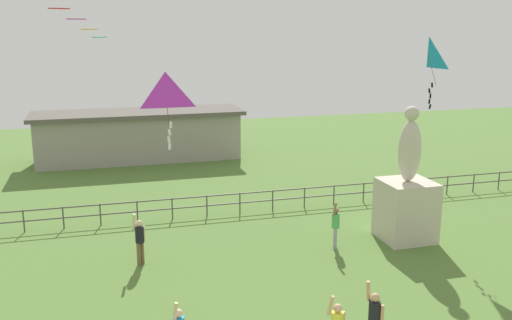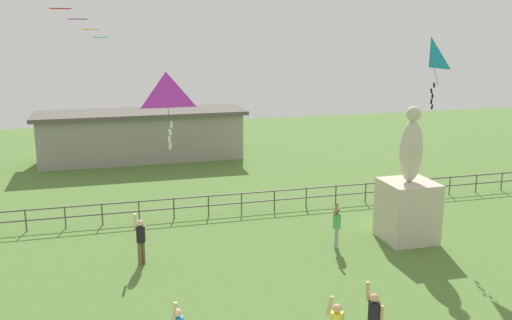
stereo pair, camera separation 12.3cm
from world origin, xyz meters
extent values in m
cube|color=beige|center=(7.19, 9.13, 1.18)|extent=(1.92, 1.92, 2.36)
ellipsoid|color=beige|center=(7.19, 9.13, 3.56)|extent=(0.90, 0.76, 2.39)
sphere|color=beige|center=(7.19, 9.13, 5.00)|extent=(0.56, 0.56, 0.56)
cylinder|color=#38383D|center=(7.31, 9.39, 1.87)|extent=(0.10, 0.10, 3.74)
sphere|color=white|center=(7.31, 9.39, 3.89)|extent=(0.36, 0.36, 0.36)
cylinder|color=#99999E|center=(4.14, 8.94, 0.40)|extent=(0.14, 0.14, 0.80)
cylinder|color=#99999E|center=(4.20, 9.08, 0.40)|extent=(0.14, 0.14, 0.80)
cylinder|color=#4CB259|center=(4.17, 9.01, 1.08)|extent=(0.29, 0.29, 0.57)
sphere|color=#8C6647|center=(4.17, 9.01, 1.47)|extent=(0.21, 0.21, 0.21)
cylinder|color=#8C6647|center=(4.05, 8.85, 1.58)|extent=(0.21, 0.16, 0.54)
cylinder|color=#8C6647|center=(4.25, 9.19, 1.05)|extent=(0.09, 0.09, 0.54)
sphere|color=tan|center=(1.14, 1.96, 1.50)|extent=(0.22, 0.22, 0.22)
cylinder|color=tan|center=(0.93, 1.93, 1.62)|extent=(0.16, 0.23, 0.55)
cylinder|color=brown|center=(-3.11, 9.37, 0.42)|extent=(0.14, 0.14, 0.83)
cylinder|color=brown|center=(-2.98, 9.48, 0.42)|extent=(0.14, 0.14, 0.83)
cylinder|color=black|center=(-3.04, 9.42, 1.12)|extent=(0.30, 0.30, 0.59)
sphere|color=beige|center=(-3.04, 9.42, 1.53)|extent=(0.22, 0.22, 0.22)
cylinder|color=beige|center=(-3.23, 9.33, 1.64)|extent=(0.19, 0.20, 0.56)
cylinder|color=beige|center=(-2.89, 9.55, 1.09)|extent=(0.09, 0.09, 0.56)
sphere|color=beige|center=(-2.63, 2.86, 1.45)|extent=(0.21, 0.21, 0.21)
cylinder|color=beige|center=(-2.72, 2.68, 1.56)|extent=(0.17, 0.12, 0.54)
cylinder|color=black|center=(2.25, 2.18, 1.12)|extent=(0.30, 0.30, 0.59)
sphere|color=tan|center=(2.25, 2.18, 1.53)|extent=(0.22, 0.22, 0.22)
cylinder|color=tan|center=(2.15, 2.36, 1.64)|extent=(0.20, 0.20, 0.56)
cylinder|color=tan|center=(2.40, 2.03, 1.09)|extent=(0.09, 0.09, 0.56)
pyramid|color=#198CD1|center=(8.71, 10.72, 7.12)|extent=(0.66, 1.01, 1.28)
cylinder|color=#4C381E|center=(8.97, 10.75, 6.48)|extent=(0.54, 0.09, 1.28)
cube|color=black|center=(9.04, 10.79, 5.86)|extent=(0.08, 0.04, 0.20)
cube|color=black|center=(8.89, 10.71, 5.64)|extent=(0.11, 0.03, 0.21)
cube|color=black|center=(8.98, 10.76, 5.42)|extent=(0.10, 0.04, 0.20)
cube|color=black|center=(8.93, 10.73, 5.20)|extent=(0.10, 0.02, 0.21)
cube|color=black|center=(9.00, 10.77, 4.98)|extent=(0.10, 0.04, 0.20)
pyramid|color=#B22DB2|center=(-2.16, 7.73, 6.29)|extent=(1.19, 0.51, 1.04)
cylinder|color=#4C381E|center=(-2.15, 7.48, 5.77)|extent=(0.02, 0.50, 1.04)
cube|color=white|center=(-2.07, 7.53, 5.26)|extent=(0.08, 0.04, 0.20)
cube|color=white|center=(-2.11, 7.50, 5.04)|extent=(0.12, 0.02, 0.21)
cube|color=white|center=(-2.14, 7.49, 4.82)|extent=(0.10, 0.03, 0.20)
cube|color=white|center=(-2.13, 7.50, 4.60)|extent=(0.11, 0.04, 0.21)
cube|color=red|center=(-5.16, 9.94, 8.74)|extent=(0.67, 0.55, 0.03)
cube|color=#B22DB2|center=(-4.67, 10.35, 8.42)|extent=(0.61, 0.63, 0.03)
cube|color=yellow|center=(-4.28, 10.86, 8.09)|extent=(0.54, 0.67, 0.03)
cube|color=#1EB759|center=(-3.96, 11.41, 7.82)|extent=(0.51, 0.68, 0.03)
cylinder|color=#4C4742|center=(-7.35, 14.00, 0.47)|extent=(0.06, 0.06, 0.95)
cylinder|color=#4C4742|center=(-5.82, 14.00, 0.47)|extent=(0.06, 0.06, 0.95)
cylinder|color=#4C4742|center=(-4.34, 14.00, 0.47)|extent=(0.06, 0.06, 0.95)
cylinder|color=#4C4742|center=(-2.81, 14.00, 0.47)|extent=(0.06, 0.06, 0.95)
cylinder|color=#4C4742|center=(-1.32, 14.00, 0.47)|extent=(0.06, 0.06, 0.95)
cylinder|color=#4C4742|center=(0.21, 14.00, 0.47)|extent=(0.06, 0.06, 0.95)
cylinder|color=#4C4742|center=(1.72, 14.00, 0.47)|extent=(0.06, 0.06, 0.95)
cylinder|color=#4C4742|center=(3.26, 14.00, 0.47)|extent=(0.06, 0.06, 0.95)
cylinder|color=#4C4742|center=(4.81, 14.00, 0.47)|extent=(0.06, 0.06, 0.95)
cylinder|color=#4C4742|center=(6.28, 14.00, 0.47)|extent=(0.06, 0.06, 0.95)
cylinder|color=#4C4742|center=(7.81, 14.00, 0.47)|extent=(0.06, 0.06, 0.95)
cylinder|color=#4C4742|center=(9.35, 14.00, 0.47)|extent=(0.06, 0.06, 0.95)
cylinder|color=#4C4742|center=(10.83, 14.00, 0.47)|extent=(0.06, 0.06, 0.95)
cylinder|color=#4C4742|center=(12.39, 14.00, 0.47)|extent=(0.06, 0.06, 0.95)
cylinder|color=#4C4742|center=(13.92, 14.00, 0.47)|extent=(0.06, 0.06, 0.95)
cylinder|color=#4C4742|center=(15.42, 14.00, 0.47)|extent=(0.06, 0.06, 0.95)
cube|color=#4C4742|center=(0.00, 14.00, 0.91)|extent=(36.00, 0.05, 0.05)
cube|color=#4C4742|center=(0.00, 14.00, 0.47)|extent=(36.00, 0.05, 0.05)
cube|color=gray|center=(-1.74, 26.00, 1.42)|extent=(12.27, 3.34, 2.84)
cube|color=#59544C|center=(-1.74, 26.00, 2.96)|extent=(12.87, 3.94, 0.24)
camera|label=1|loc=(-4.21, -9.65, 8.17)|focal=39.87mm
camera|label=2|loc=(-4.09, -9.68, 8.17)|focal=39.87mm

